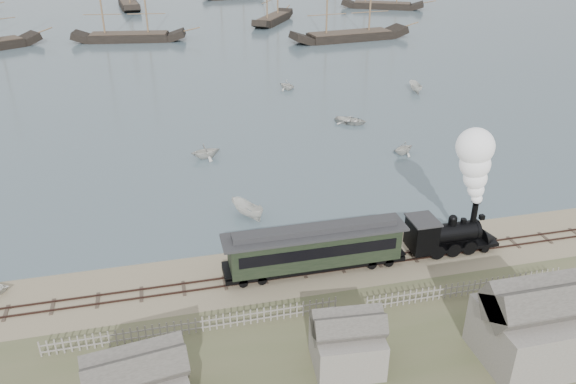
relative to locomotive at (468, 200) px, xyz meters
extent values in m
plane|color=tan|center=(-15.07, 2.00, -4.56)|extent=(600.00, 600.00, 0.00)
cube|color=#38231E|center=(-15.07, -0.50, -4.46)|extent=(120.00, 0.08, 0.12)
cube|color=#38231E|center=(-15.07, 0.50, -4.46)|extent=(120.00, 0.08, 0.12)
cube|color=#403429|center=(-15.07, 0.00, -4.53)|extent=(120.00, 1.80, 0.06)
cube|color=black|center=(-0.81, 0.00, -3.81)|extent=(7.20, 2.12, 0.26)
cylinder|color=black|center=(-1.23, 0.00, -2.76)|extent=(4.44, 1.59, 1.59)
cube|color=black|center=(-3.56, 0.00, -2.54)|extent=(1.90, 2.33, 2.43)
cube|color=#2F2F32|center=(-3.56, 0.00, -1.27)|extent=(2.12, 2.54, 0.13)
cylinder|color=black|center=(0.78, 0.00, -1.33)|extent=(0.47, 0.47, 1.69)
sphere|color=black|center=(-1.02, 0.00, -1.52)|extent=(0.68, 0.68, 0.68)
cone|color=black|center=(2.58, 0.00, -3.92)|extent=(1.48, 2.12, 2.12)
cube|color=black|center=(1.52, 0.00, -1.70)|extent=(0.37, 0.37, 0.37)
cube|color=black|center=(-12.21, 0.00, -3.85)|extent=(13.84, 2.27, 0.35)
cube|color=black|center=(-12.21, 0.00, -2.47)|extent=(12.85, 2.47, 2.47)
cube|color=black|center=(-12.21, -1.26, -2.22)|extent=(11.86, 0.06, 0.89)
cube|color=black|center=(-12.21, 1.26, -2.22)|extent=(11.86, 0.06, 0.89)
cube|color=#2F2F32|center=(-12.21, 0.00, -1.18)|extent=(13.84, 2.67, 0.18)
cube|color=#2F2F32|center=(-12.21, 0.00, -0.89)|extent=(12.36, 1.19, 0.44)
imported|color=silver|center=(-17.92, 23.58, -3.65)|extent=(3.25, 3.61, 1.68)
imported|color=silver|center=(-15.76, 9.38, -3.79)|extent=(3.79, 3.25, 1.42)
imported|color=silver|center=(1.37, 30.51, -4.07)|extent=(4.84, 5.09, 0.86)
imported|color=silver|center=(3.76, 19.52, -3.77)|extent=(3.30, 3.49, 1.46)
imported|color=silver|center=(15.45, 41.55, -3.78)|extent=(3.81, 1.73, 1.43)
imported|color=silver|center=(-3.07, 47.19, -3.73)|extent=(3.83, 3.73, 1.54)
camera|label=1|loc=(-22.48, -34.06, 20.00)|focal=35.00mm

